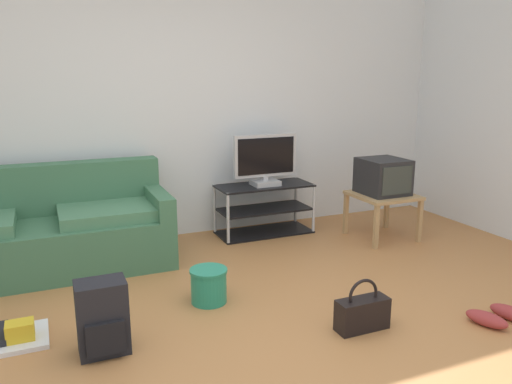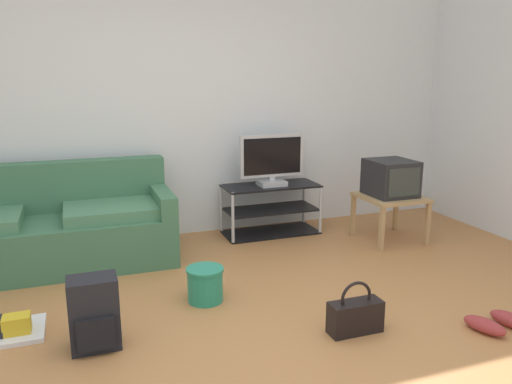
{
  "view_description": "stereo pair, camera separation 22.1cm",
  "coord_description": "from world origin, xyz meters",
  "px_view_note": "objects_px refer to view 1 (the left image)",
  "views": [
    {
      "loc": [
        -1.15,
        -2.39,
        1.59
      ],
      "look_at": [
        0.35,
        1.1,
        0.69
      ],
      "focal_mm": 35.37,
      "sensor_mm": 36.0,
      "label": 1
    },
    {
      "loc": [
        -0.95,
        -2.48,
        1.59
      ],
      "look_at": [
        0.35,
        1.1,
        0.69
      ],
      "focal_mm": 35.37,
      "sensor_mm": 36.0,
      "label": 2
    }
  ],
  "objects_px": {
    "side_table": "(383,200)",
    "cleaning_bucket": "(209,284)",
    "couch": "(39,233)",
    "crt_tv": "(383,176)",
    "sneakers_pair": "(499,316)",
    "tv_stand": "(264,209)",
    "backpack": "(103,318)",
    "floor_tray": "(4,337)",
    "handbag": "(362,313)",
    "flat_tv": "(265,160)"
  },
  "relations": [
    {
      "from": "backpack",
      "to": "floor_tray",
      "type": "xyz_separation_m",
      "value": [
        -0.55,
        0.34,
        -0.18
      ]
    },
    {
      "from": "tv_stand",
      "to": "backpack",
      "type": "xyz_separation_m",
      "value": [
        -1.79,
        -1.7,
        -0.04
      ]
    },
    {
      "from": "sneakers_pair",
      "to": "tv_stand",
      "type": "bearing_deg",
      "value": 104.88
    },
    {
      "from": "crt_tv",
      "to": "sneakers_pair",
      "type": "height_order",
      "value": "crt_tv"
    },
    {
      "from": "flat_tv",
      "to": "cleaning_bucket",
      "type": "xyz_separation_m",
      "value": [
        -1.02,
        -1.29,
        -0.62
      ]
    },
    {
      "from": "flat_tv",
      "to": "cleaning_bucket",
      "type": "distance_m",
      "value": 1.76
    },
    {
      "from": "flat_tv",
      "to": "sneakers_pair",
      "type": "bearing_deg",
      "value": -74.98
    },
    {
      "from": "side_table",
      "to": "handbag",
      "type": "distance_m",
      "value": 1.96
    },
    {
      "from": "cleaning_bucket",
      "to": "side_table",
      "type": "bearing_deg",
      "value": 19.43
    },
    {
      "from": "tv_stand",
      "to": "crt_tv",
      "type": "bearing_deg",
      "value": -30.0
    },
    {
      "from": "backpack",
      "to": "sneakers_pair",
      "type": "relative_size",
      "value": 1.08
    },
    {
      "from": "sneakers_pair",
      "to": "backpack",
      "type": "bearing_deg",
      "value": 164.96
    },
    {
      "from": "tv_stand",
      "to": "backpack",
      "type": "height_order",
      "value": "tv_stand"
    },
    {
      "from": "tv_stand",
      "to": "flat_tv",
      "type": "distance_m",
      "value": 0.5
    },
    {
      "from": "crt_tv",
      "to": "backpack",
      "type": "xyz_separation_m",
      "value": [
        -2.79,
        -1.12,
        -0.4
      ]
    },
    {
      "from": "backpack",
      "to": "cleaning_bucket",
      "type": "xyz_separation_m",
      "value": [
        0.77,
        0.39,
        -0.08
      ]
    },
    {
      "from": "side_table",
      "to": "crt_tv",
      "type": "height_order",
      "value": "crt_tv"
    },
    {
      "from": "tv_stand",
      "to": "cleaning_bucket",
      "type": "distance_m",
      "value": 1.67
    },
    {
      "from": "handbag",
      "to": "sneakers_pair",
      "type": "distance_m",
      "value": 0.92
    },
    {
      "from": "floor_tray",
      "to": "side_table",
      "type": "bearing_deg",
      "value": 12.99
    },
    {
      "from": "flat_tv",
      "to": "handbag",
      "type": "bearing_deg",
      "value": -96.93
    },
    {
      "from": "tv_stand",
      "to": "sneakers_pair",
      "type": "height_order",
      "value": "tv_stand"
    },
    {
      "from": "flat_tv",
      "to": "backpack",
      "type": "xyz_separation_m",
      "value": [
        -1.79,
        -1.68,
        -0.54
      ]
    },
    {
      "from": "side_table",
      "to": "backpack",
      "type": "xyz_separation_m",
      "value": [
        -2.79,
        -1.11,
        -0.17
      ]
    },
    {
      "from": "tv_stand",
      "to": "flat_tv",
      "type": "xyz_separation_m",
      "value": [
        -0.0,
        -0.02,
        0.5
      ]
    },
    {
      "from": "flat_tv",
      "to": "tv_stand",
      "type": "bearing_deg",
      "value": 90.0
    },
    {
      "from": "couch",
      "to": "side_table",
      "type": "bearing_deg",
      "value": -7.69
    },
    {
      "from": "couch",
      "to": "backpack",
      "type": "xyz_separation_m",
      "value": [
        0.32,
        -1.53,
        -0.1
      ]
    },
    {
      "from": "cleaning_bucket",
      "to": "handbag",
      "type": "bearing_deg",
      "value": -44.66
    },
    {
      "from": "handbag",
      "to": "flat_tv",
      "type": "bearing_deg",
      "value": 83.07
    },
    {
      "from": "tv_stand",
      "to": "handbag",
      "type": "height_order",
      "value": "tv_stand"
    },
    {
      "from": "flat_tv",
      "to": "handbag",
      "type": "relative_size",
      "value": 1.91
    },
    {
      "from": "backpack",
      "to": "floor_tray",
      "type": "relative_size",
      "value": 0.9
    },
    {
      "from": "handbag",
      "to": "couch",
      "type": "bearing_deg",
      "value": 134.4
    },
    {
      "from": "tv_stand",
      "to": "handbag",
      "type": "distance_m",
      "value": 2.09
    },
    {
      "from": "tv_stand",
      "to": "side_table",
      "type": "bearing_deg",
      "value": -30.69
    },
    {
      "from": "floor_tray",
      "to": "handbag",
      "type": "bearing_deg",
      "value": -18.71
    },
    {
      "from": "sneakers_pair",
      "to": "cleaning_bucket",
      "type": "bearing_deg",
      "value": 147.68
    },
    {
      "from": "couch",
      "to": "cleaning_bucket",
      "type": "bearing_deg",
      "value": -46.24
    },
    {
      "from": "flat_tv",
      "to": "cleaning_bucket",
      "type": "bearing_deg",
      "value": -128.37
    },
    {
      "from": "couch",
      "to": "crt_tv",
      "type": "bearing_deg",
      "value": -7.4
    },
    {
      "from": "tv_stand",
      "to": "side_table",
      "type": "height_order",
      "value": "tv_stand"
    },
    {
      "from": "floor_tray",
      "to": "sneakers_pair",
      "type": "bearing_deg",
      "value": -18.41
    },
    {
      "from": "crt_tv",
      "to": "backpack",
      "type": "bearing_deg",
      "value": -158.1
    },
    {
      "from": "tv_stand",
      "to": "side_table",
      "type": "distance_m",
      "value": 1.18
    },
    {
      "from": "floor_tray",
      "to": "backpack",
      "type": "bearing_deg",
      "value": -31.66
    },
    {
      "from": "couch",
      "to": "sneakers_pair",
      "type": "xyz_separation_m",
      "value": [
        2.73,
        -2.18,
        -0.27
      ]
    },
    {
      "from": "side_table",
      "to": "cleaning_bucket",
      "type": "relative_size",
      "value": 2.11
    },
    {
      "from": "backpack",
      "to": "side_table",
      "type": "bearing_deg",
      "value": 26.07
    },
    {
      "from": "floor_tray",
      "to": "flat_tv",
      "type": "bearing_deg",
      "value": 29.95
    }
  ]
}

